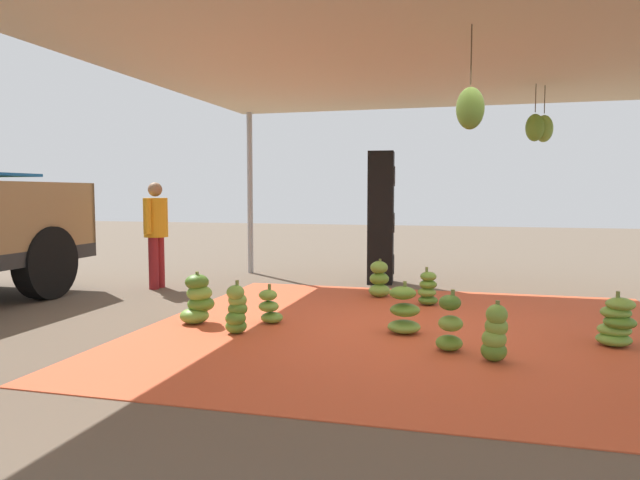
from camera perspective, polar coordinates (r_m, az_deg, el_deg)
ground_plane at (r=7.30m, az=-15.64°, el=-7.08°), size 40.00×40.00×0.00m
tarp_orange at (r=6.35m, az=8.68°, el=-8.67°), size 5.25×5.56×0.01m
tent_canopy at (r=6.34m, az=10.03°, el=17.24°), size 8.00×7.00×2.94m
banana_bunch_0 at (r=5.55m, az=12.47°, el=-8.09°), size 0.33×0.33×0.57m
banana_bunch_1 at (r=5.31m, az=16.61°, el=-8.78°), size 0.30×0.30×0.53m
banana_bunch_2 at (r=7.72m, az=10.41°, el=-4.75°), size 0.33×0.34×0.49m
banana_bunch_3 at (r=6.69m, az=-11.76°, el=-5.76°), size 0.49×0.49×0.58m
banana_bunch_4 at (r=6.16m, az=8.14°, el=-6.92°), size 0.43×0.43×0.54m
banana_bunch_5 at (r=6.28m, az=26.81°, el=-7.22°), size 0.44×0.43×0.52m
banana_bunch_6 at (r=6.13m, az=-8.10°, el=-6.80°), size 0.31×0.29×0.55m
banana_bunch_7 at (r=8.23m, az=5.77°, el=-3.91°), size 0.42×0.42×0.53m
banana_bunch_9 at (r=6.58m, az=-4.89°, el=-6.55°), size 0.33×0.33×0.44m
worker_1 at (r=9.25m, az=-15.63°, el=1.24°), size 0.59×0.36×1.61m
speaker_stack at (r=9.48m, az=5.94°, el=2.15°), size 0.54×0.46×2.11m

